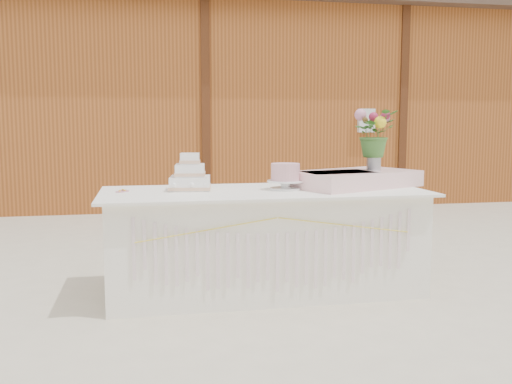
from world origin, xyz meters
The scene contains 9 objects.
ground centered at (0.00, 0.00, 0.00)m, with size 80.00×80.00×0.00m, color beige.
barn centered at (-0.01, 5.99, 1.68)m, with size 12.60×4.60×3.30m.
cake_table centered at (0.00, 0.00, 0.39)m, with size 2.40×1.00×0.77m.
wedding_cake centered at (-0.54, 0.13, 0.86)m, with size 0.34×0.34×0.28m.
pink_cake_stand centered at (0.17, 0.00, 0.88)m, with size 0.27×0.27×0.20m.
satin_runner centered at (0.74, 0.09, 0.83)m, with size 0.98×0.57×0.12m, color #FFCECD.
flower_vase centered at (0.92, 0.12, 0.97)m, with size 0.11×0.11×0.15m, color #B3B3B8.
bouquet centered at (0.92, 0.12, 1.23)m, with size 0.34×0.29×0.37m, color #3E702D.
loose_flowers centered at (-1.00, 0.04, 0.78)m, with size 0.12×0.30×0.02m, color #CC7C90, non-canonical shape.
Camera 1 is at (-0.87, -4.13, 1.27)m, focal length 40.00 mm.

